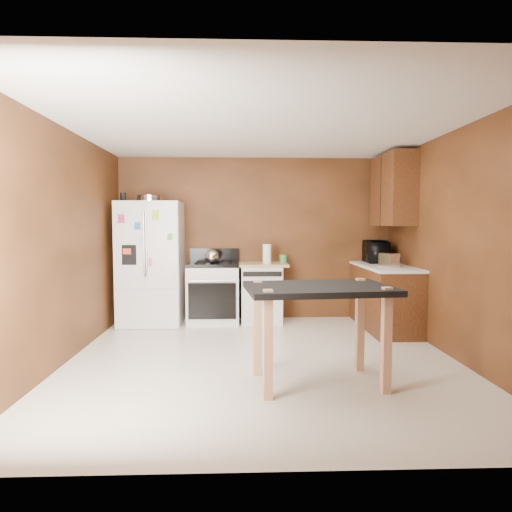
{
  "coord_description": "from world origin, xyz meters",
  "views": [
    {
      "loc": [
        -0.24,
        -4.86,
        1.47
      ],
      "look_at": [
        -0.04,
        0.85,
        1.07
      ],
      "focal_mm": 32.0,
      "sensor_mm": 36.0,
      "label": 1
    }
  ],
  "objects": [
    {
      "name": "wall_back",
      "position": [
        0.0,
        2.25,
        1.25
      ],
      "size": [
        4.2,
        0.0,
        4.2
      ],
      "primitive_type": "plane",
      "rotation": [
        1.57,
        0.0,
        0.0
      ],
      "color": "brown",
      "rests_on": "ground"
    },
    {
      "name": "dishwasher",
      "position": [
        0.08,
        1.95,
        0.45
      ],
      "size": [
        0.78,
        0.63,
        0.89
      ],
      "color": "white",
      "rests_on": "ground"
    },
    {
      "name": "right_cabinets",
      "position": [
        1.84,
        1.48,
        0.91
      ],
      "size": [
        0.63,
        1.58,
        2.45
      ],
      "color": "brown",
      "rests_on": "ground"
    },
    {
      "name": "toaster",
      "position": [
        1.77,
        1.18,
        0.99
      ],
      "size": [
        0.23,
        0.29,
        0.19
      ],
      "primitive_type": "cube",
      "rotation": [
        0.0,
        0.0,
        0.35
      ],
      "color": "silver",
      "rests_on": "right_cabinets"
    },
    {
      "name": "island",
      "position": [
        0.48,
        -0.75,
        0.78
      ],
      "size": [
        1.38,
        0.99,
        0.93
      ],
      "color": "black",
      "rests_on": "ground"
    },
    {
      "name": "green_canister",
      "position": [
        0.42,
        2.02,
        0.95
      ],
      "size": [
        0.14,
        0.14,
        0.12
      ],
      "primitive_type": "cylinder",
      "rotation": [
        0.0,
        0.0,
        0.32
      ],
      "color": "green",
      "rests_on": "dishwasher"
    },
    {
      "name": "roasting_pan",
      "position": [
        -1.56,
        1.91,
        1.85
      ],
      "size": [
        0.38,
        0.38,
        0.09
      ],
      "primitive_type": "cylinder",
      "color": "silver",
      "rests_on": "refrigerator"
    },
    {
      "name": "wall_right",
      "position": [
        2.1,
        0.0,
        1.25
      ],
      "size": [
        0.0,
        4.5,
        4.5
      ],
      "primitive_type": "plane",
      "rotation": [
        1.57,
        0.0,
        -1.57
      ],
      "color": "brown",
      "rests_on": "ground"
    },
    {
      "name": "wall_front",
      "position": [
        0.0,
        -2.25,
        1.25
      ],
      "size": [
        4.2,
        0.0,
        4.2
      ],
      "primitive_type": "plane",
      "rotation": [
        -1.57,
        0.0,
        0.0
      ],
      "color": "brown",
      "rests_on": "ground"
    },
    {
      "name": "refrigerator",
      "position": [
        -1.55,
        1.86,
        0.9
      ],
      "size": [
        0.9,
        0.8,
        1.8
      ],
      "color": "white",
      "rests_on": "ground"
    },
    {
      "name": "pen_cup",
      "position": [
        -1.91,
        1.78,
        1.86
      ],
      "size": [
        0.08,
        0.08,
        0.12
      ],
      "primitive_type": "cylinder",
      "color": "black",
      "rests_on": "refrigerator"
    },
    {
      "name": "microwave",
      "position": [
        1.8,
        1.89,
        1.05
      ],
      "size": [
        0.39,
        0.56,
        0.3
      ],
      "primitive_type": "imported",
      "rotation": [
        0.0,
        0.0,
        1.53
      ],
      "color": "black",
      "rests_on": "right_cabinets"
    },
    {
      "name": "wall_left",
      "position": [
        -2.1,
        0.0,
        1.25
      ],
      "size": [
        0.0,
        4.5,
        4.5
      ],
      "primitive_type": "plane",
      "rotation": [
        1.57,
        0.0,
        1.57
      ],
      "color": "brown",
      "rests_on": "ground"
    },
    {
      "name": "floor",
      "position": [
        0.0,
        0.0,
        0.0
      ],
      "size": [
        4.5,
        4.5,
        0.0
      ],
      "primitive_type": "plane",
      "color": "silver",
      "rests_on": "ground"
    },
    {
      "name": "ceiling",
      "position": [
        0.0,
        0.0,
        2.5
      ],
      "size": [
        4.5,
        4.5,
        0.0
      ],
      "primitive_type": "plane",
      "rotation": [
        3.14,
        0.0,
        0.0
      ],
      "color": "white",
      "rests_on": "ground"
    },
    {
      "name": "gas_range",
      "position": [
        -0.64,
        1.92,
        0.46
      ],
      "size": [
        0.76,
        0.68,
        1.1
      ],
      "color": "white",
      "rests_on": "ground"
    },
    {
      "name": "paper_towel",
      "position": [
        0.16,
        1.83,
        1.03
      ],
      "size": [
        0.15,
        0.15,
        0.29
      ],
      "primitive_type": "cylinder",
      "rotation": [
        0.0,
        0.0,
        -0.3
      ],
      "color": "white",
      "rests_on": "dishwasher"
    },
    {
      "name": "kettle",
      "position": [
        -0.65,
        1.78,
        1.0
      ],
      "size": [
        0.21,
        0.21,
        0.21
      ],
      "primitive_type": "sphere",
      "color": "silver",
      "rests_on": "gas_range"
    }
  ]
}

